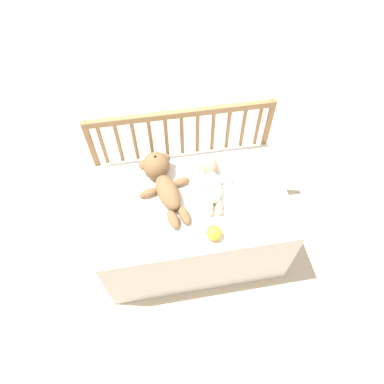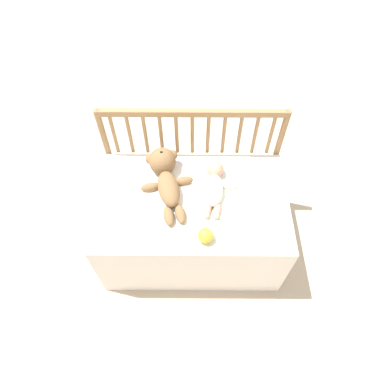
# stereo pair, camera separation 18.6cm
# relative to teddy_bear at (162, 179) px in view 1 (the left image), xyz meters

# --- Properties ---
(ground_plane) EXTENTS (12.00, 12.00, 0.00)m
(ground_plane) POSITION_rel_teddy_bear_xyz_m (0.15, -0.12, -0.59)
(ground_plane) COLOR #C6B293
(crib_mattress) EXTENTS (1.08, 0.67, 0.52)m
(crib_mattress) POSITION_rel_teddy_bear_xyz_m (0.15, -0.12, -0.33)
(crib_mattress) COLOR white
(crib_mattress) RESTS_ON ground_plane
(crib_rail) EXTENTS (1.08, 0.04, 0.85)m
(crib_rail) POSITION_rel_teddy_bear_xyz_m (0.15, 0.24, 0.01)
(crib_rail) COLOR #997047
(crib_rail) RESTS_ON ground_plane
(blanket) EXTENTS (0.77, 0.57, 0.01)m
(blanket) POSITION_rel_teddy_bear_xyz_m (0.12, -0.09, -0.06)
(blanket) COLOR white
(blanket) RESTS_ON crib_mattress
(teddy_bear) EXTENTS (0.31, 0.48, 0.16)m
(teddy_bear) POSITION_rel_teddy_bear_xyz_m (0.00, 0.00, 0.00)
(teddy_bear) COLOR olive
(teddy_bear) RESTS_ON crib_mattress
(baby) EXTENTS (0.26, 0.37, 0.10)m
(baby) POSITION_rel_teddy_bear_xyz_m (0.27, -0.05, -0.02)
(baby) COLOR #EAEACC
(baby) RESTS_ON crib_mattress
(toy_ball) EXTENTS (0.08, 0.08, 0.08)m
(toy_ball) POSITION_rel_teddy_bear_xyz_m (0.22, -0.37, -0.02)
(toy_ball) COLOR yellow
(toy_ball) RESTS_ON crib_mattress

